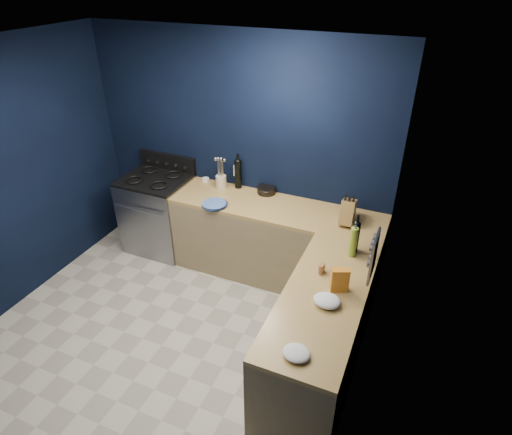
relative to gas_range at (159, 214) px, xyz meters
The scene contains 27 objects.
floor 1.76m from the gas_range, 56.78° to the right, with size 3.50×3.50×0.02m, color #AEA998.
ceiling 2.74m from the gas_range, 56.78° to the right, with size 3.50×3.50×0.02m, color silver.
wall_back 1.30m from the gas_range, 20.08° to the left, with size 3.50×0.02×2.60m, color black.
wall_right 3.16m from the gas_range, 27.83° to the right, with size 0.02×3.50×2.60m, color black.
cab_back 1.53m from the gas_range, ahead, with size 2.30×0.63×0.86m, color olive.
top_back 1.59m from the gas_range, ahead, with size 2.30×0.63×0.04m, color brown.
cab_right 2.62m from the gas_range, 25.64° to the right, with size 0.63×1.67×0.86m, color olive.
top_right 2.66m from the gas_range, 25.64° to the right, with size 0.63×1.67×0.04m, color brown.
gas_range is the anchor object (origin of this frame).
oven_door 0.32m from the gas_range, 90.00° to the right, with size 0.59×0.02×0.42m, color black.
cooktop 0.48m from the gas_range, ahead, with size 0.76×0.66×0.03m, color black.
backguard 0.65m from the gas_range, 90.00° to the left, with size 0.76×0.06×0.20m, color black.
spice_panel 2.89m from the gas_range, 18.08° to the right, with size 0.02×0.28×0.38m, color gray.
wall_outlet 1.16m from the gas_range, 18.88° to the left, with size 0.09×0.02×0.13m, color white.
plate_stack 1.04m from the gas_range, 13.58° to the right, with size 0.26×0.26×0.03m, color #354CA2.
ramekin 0.75m from the gas_range, 26.82° to the left, with size 0.09×0.09×0.03m, color white.
utensil_crock 0.96m from the gas_range, 13.37° to the left, with size 0.12×0.12×0.15m, color beige.
wine_bottle_back 1.17m from the gas_range, 15.64° to the left, with size 0.08×0.08×0.33m, color black.
lemon_basket 1.42m from the gas_range, 11.62° to the left, with size 0.21×0.21×0.08m, color black.
knife_block 2.35m from the gas_range, ahead, with size 0.13×0.22×0.24m, color brown.
wine_bottle_right 2.56m from the gas_range, 10.62° to the right, with size 0.07×0.07×0.29m, color black.
oil_bottle 2.57m from the gas_range, 12.28° to the right, with size 0.07×0.07×0.29m, color #7FA427.
spice_jar_near 2.49m from the gas_range, 21.50° to the right, with size 0.04×0.04×0.09m, color olive.
spice_jar_far 2.47m from the gas_range, 20.65° to the right, with size 0.04×0.04×0.09m, color olive.
crouton_bag 2.72m from the gas_range, 22.83° to the right, with size 0.14×0.07×0.20m, color #CB4326.
towel_front 2.75m from the gas_range, 27.05° to the right, with size 0.21×0.18×0.07m, color white.
towel_end 3.00m from the gas_range, 37.26° to the right, with size 0.19×0.17×0.06m, color white.
Camera 1 is at (1.95, -2.27, 3.15)m, focal length 30.02 mm.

